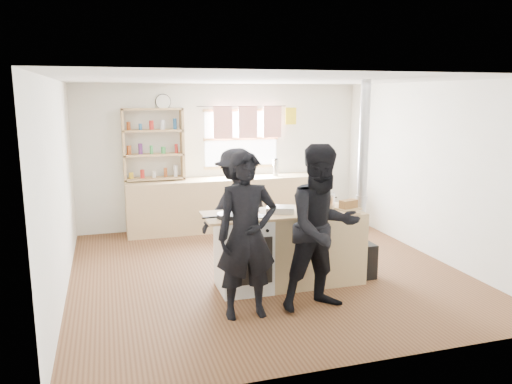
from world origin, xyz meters
TOP-DOWN VIEW (x-y plane):
  - ground at (0.00, 0.00)m, footprint 5.00×5.00m
  - back_counter at (0.00, 2.22)m, footprint 3.40×0.55m
  - shelving_unit at (-1.20, 2.34)m, footprint 1.00×0.28m
  - thermos at (0.91, 2.22)m, footprint 0.10×0.10m
  - cooking_island at (0.14, -0.55)m, footprint 1.97×0.64m
  - skillet_greens at (-0.63, -0.65)m, footprint 0.34×0.34m
  - roast_tray at (0.00, -0.58)m, footprint 0.39×0.34m
  - stockpot_stove at (-0.39, -0.44)m, footprint 0.25×0.25m
  - stockpot_counter at (0.63, -0.47)m, footprint 0.27×0.27m
  - bread_board at (0.86, -0.67)m, footprint 0.33×0.27m
  - flue_heater at (1.09, -0.57)m, footprint 0.35×0.35m
  - person_near_left at (-0.61, -1.26)m, footprint 0.65×0.44m
  - person_near_right at (0.23, -1.31)m, footprint 0.94×0.77m
  - person_far at (-0.29, 0.38)m, footprint 1.18×0.91m

SIDE VIEW (x-z plane):
  - ground at x=0.00m, z-range -0.01..0.00m
  - back_counter at x=0.00m, z-range 0.00..0.90m
  - cooking_island at x=0.14m, z-range 0.00..0.93m
  - flue_heater at x=1.09m, z-range -0.59..1.91m
  - person_far at x=-0.29m, z-range 0.00..1.61m
  - person_near_left at x=-0.61m, z-range 0.00..1.76m
  - person_near_right at x=0.23m, z-range 0.00..1.82m
  - skillet_greens at x=-0.63m, z-range 0.93..0.98m
  - roast_tray at x=0.00m, z-range 0.93..1.01m
  - bread_board at x=0.86m, z-range 0.92..1.04m
  - stockpot_stove at x=-0.39m, z-range 0.92..1.12m
  - stockpot_counter at x=0.63m, z-range 0.92..1.12m
  - thermos at x=0.91m, z-range 0.90..1.19m
  - shelving_unit at x=-1.20m, z-range 0.91..2.11m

